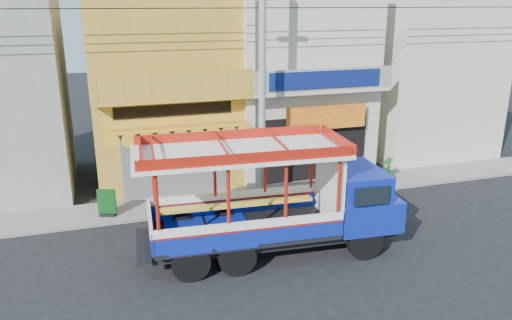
{
  "coord_description": "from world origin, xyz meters",
  "views": [
    {
      "loc": [
        -6.66,
        -13.81,
        7.5
      ],
      "look_at": [
        -1.49,
        2.5,
        2.06
      ],
      "focal_mm": 35.0,
      "sensor_mm": 36.0,
      "label": 1
    }
  ],
  "objects": [
    {
      "name": "sidewalk",
      "position": [
        0.0,
        4.0,
        0.06
      ],
      "size": [
        30.0,
        2.0,
        0.12
      ],
      "primitive_type": "cube",
      "color": "slate",
      "rests_on": "ground"
    },
    {
      "name": "utility_pole",
      "position": [
        -0.85,
        3.3,
        5.03
      ],
      "size": [
        28.0,
        0.26,
        9.0
      ],
      "color": "gray",
      "rests_on": "ground"
    },
    {
      "name": "potted_plant_b",
      "position": [
        3.6,
        4.19,
        0.58
      ],
      "size": [
        0.65,
        0.65,
        0.93
      ],
      "primitive_type": "imported",
      "rotation": [
        0.0,
        0.0,
        2.38
      ],
      "color": "#185621",
      "rests_on": "sidewalk"
    },
    {
      "name": "green_sign",
      "position": [
        -6.76,
        3.61,
        0.55
      ],
      "size": [
        0.64,
        0.48,
        1.01
      ],
      "color": "black",
      "rests_on": "sidewalk"
    },
    {
      "name": "party_pilaster",
      "position": [
        -1.0,
        4.85,
        4.0
      ],
      "size": [
        0.35,
        0.3,
        8.0
      ],
      "primitive_type": "cube",
      "color": "beige",
      "rests_on": "ground"
    },
    {
      "name": "ground",
      "position": [
        0.0,
        0.0,
        0.0
      ],
      "size": [
        90.0,
        90.0,
        0.0
      ],
      "primitive_type": "plane",
      "color": "black",
      "rests_on": "ground"
    },
    {
      "name": "potted_plant_a",
      "position": [
        2.6,
        3.82,
        0.63
      ],
      "size": [
        1.1,
        1.02,
        1.02
      ],
      "primitive_type": "imported",
      "rotation": [
        0.0,
        0.0,
        0.29
      ],
      "color": "#185621",
      "rests_on": "sidewalk"
    },
    {
      "name": "shophouse_left",
      "position": [
        -4.0,
        7.96,
        4.11
      ],
      "size": [
        6.0,
        7.5,
        8.24
      ],
      "color": "#AB8926",
      "rests_on": "ground"
    },
    {
      "name": "potted_plant_c",
      "position": [
        4.86,
        3.84,
        0.64
      ],
      "size": [
        0.6,
        0.6,
        1.04
      ],
      "primitive_type": "imported",
      "rotation": [
        0.0,
        0.0,
        4.67
      ],
      "color": "#185621",
      "rests_on": "sidewalk"
    },
    {
      "name": "songthaew_truck",
      "position": [
        -1.41,
        -0.6,
        1.78
      ],
      "size": [
        8.08,
        3.1,
        3.7
      ],
      "color": "black",
      "rests_on": "ground"
    },
    {
      "name": "filler_building_right",
      "position": [
        9.0,
        8.0,
        3.8
      ],
      "size": [
        6.0,
        6.0,
        7.6
      ],
      "primitive_type": "cube",
      "color": "beige",
      "rests_on": "ground"
    },
    {
      "name": "shophouse_right",
      "position": [
        2.0,
        7.96,
        4.11
      ],
      "size": [
        6.0,
        6.75,
        8.24
      ],
      "color": "beige",
      "rests_on": "ground"
    }
  ]
}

